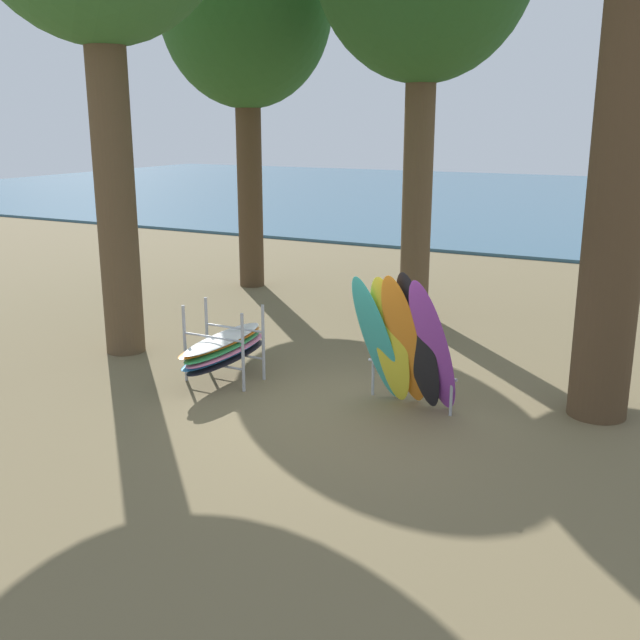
% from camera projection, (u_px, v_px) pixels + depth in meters
% --- Properties ---
extents(ground_plane, '(80.00, 80.00, 0.00)m').
position_uv_depth(ground_plane, '(349.00, 416.00, 10.58)').
color(ground_plane, brown).
extents(lake_water, '(80.00, 36.00, 0.10)m').
position_uv_depth(lake_water, '(612.00, 202.00, 37.76)').
color(lake_water, '#38607A').
rests_on(lake_water, ground).
extents(tree_mid_behind, '(4.06, 4.06, 8.99)m').
position_uv_depth(tree_mid_behind, '(246.00, 10.00, 17.26)').
color(tree_mid_behind, '#4C3823').
rests_on(tree_mid_behind, ground).
extents(leaning_board_pile, '(1.64, 1.25, 2.16)m').
position_uv_depth(leaning_board_pile, '(405.00, 343.00, 10.45)').
color(leaning_board_pile, '#38B2AD').
rests_on(leaning_board_pile, ground).
extents(board_storage_rack, '(1.15, 2.12, 1.25)m').
position_uv_depth(board_storage_rack, '(224.00, 347.00, 11.91)').
color(board_storage_rack, '#9EA0A5').
rests_on(board_storage_rack, ground).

